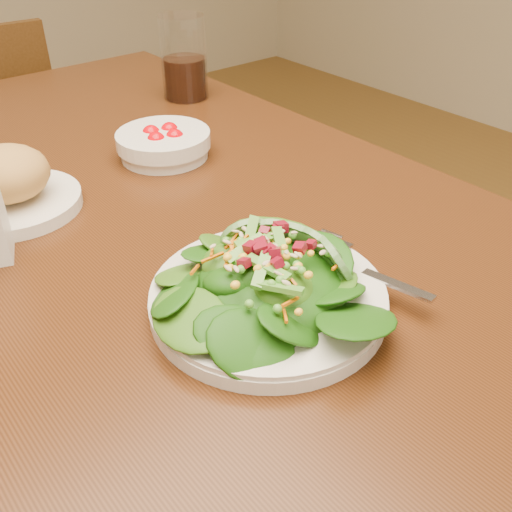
% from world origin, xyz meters
% --- Properties ---
extents(dining_table, '(0.90, 1.40, 0.75)m').
position_xyz_m(dining_table, '(0.00, 0.00, 0.65)').
color(dining_table, '#44230F').
rests_on(dining_table, ground_plane).
extents(salad_plate, '(0.26, 0.25, 0.07)m').
position_xyz_m(salad_plate, '(0.05, -0.26, 0.78)').
color(salad_plate, silver).
rests_on(salad_plate, dining_table).
extents(bread_plate, '(0.18, 0.18, 0.09)m').
position_xyz_m(bread_plate, '(-0.09, 0.12, 0.79)').
color(bread_plate, silver).
rests_on(bread_plate, dining_table).
extents(tomato_bowl, '(0.15, 0.15, 0.05)m').
position_xyz_m(tomato_bowl, '(0.15, 0.13, 0.77)').
color(tomato_bowl, silver).
rests_on(tomato_bowl, dining_table).
extents(drinking_glass, '(0.09, 0.09, 0.16)m').
position_xyz_m(drinking_glass, '(0.34, 0.35, 0.82)').
color(drinking_glass, silver).
rests_on(drinking_glass, dining_table).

